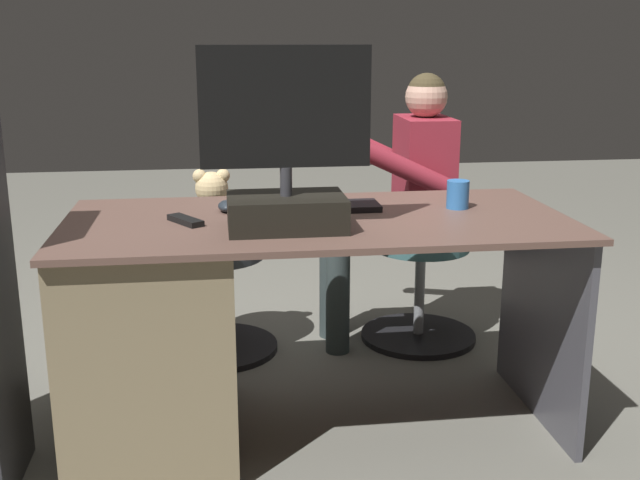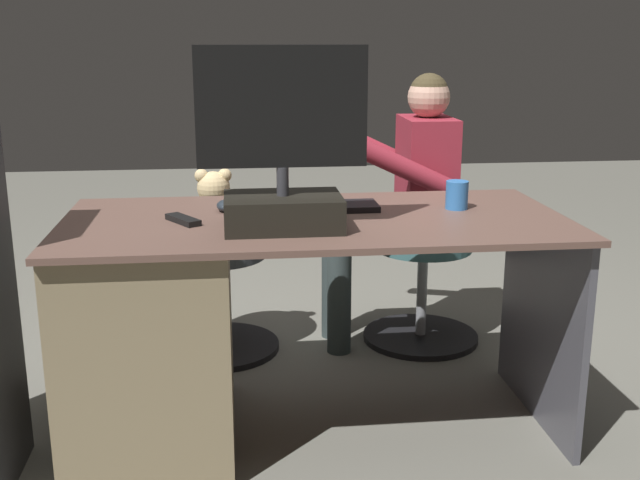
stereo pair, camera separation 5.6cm
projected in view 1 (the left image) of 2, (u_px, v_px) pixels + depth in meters
The scene contains 11 objects.
ground_plane at pixel (307, 384), 2.92m from camera, with size 10.00×10.00×0.00m, color slate.
desk at pixel (184, 326), 2.46m from camera, with size 1.58×0.76×0.72m.
monitor at pixel (286, 175), 2.25m from camera, with size 0.49×0.24×0.53m.
keyboard at pixel (316, 207), 2.53m from camera, with size 0.42×0.14×0.02m, color black.
computer_mouse at pixel (227, 206), 2.51m from camera, with size 0.06×0.10×0.04m, color #222A32.
cup at pixel (458, 194), 2.55m from camera, with size 0.07×0.07×0.09m, color #3372BF.
tv_remote at pixel (185, 220), 2.35m from camera, with size 0.04×0.15×0.02m, color black.
office_chair_teddy at pixel (215, 289), 3.17m from camera, with size 0.50×0.50×0.47m.
teddy_bear at pixel (213, 210), 3.09m from camera, with size 0.21×0.21×0.30m.
visitor_chair at pixel (420, 279), 3.29m from camera, with size 0.50×0.50×0.47m.
person at pixel (402, 190), 3.18m from camera, with size 0.53×0.48×1.14m.
Camera 1 is at (0.31, 2.67, 1.28)m, focal length 43.26 mm.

